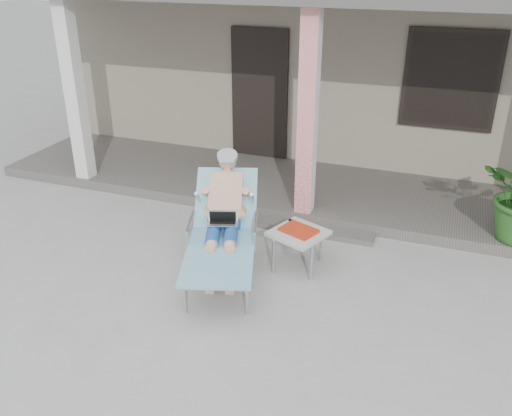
% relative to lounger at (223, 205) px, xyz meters
% --- Properties ---
extents(ground, '(60.00, 60.00, 0.00)m').
position_rel_lounger_xyz_m(ground, '(0.55, -0.70, -0.77)').
color(ground, '#9E9E99').
rests_on(ground, ground).
extents(house, '(10.40, 5.40, 3.30)m').
position_rel_lounger_xyz_m(house, '(0.55, 5.79, 0.89)').
color(house, gray).
rests_on(house, ground).
extents(porch_deck, '(10.00, 2.00, 0.15)m').
position_rel_lounger_xyz_m(porch_deck, '(0.55, 2.30, -0.70)').
color(porch_deck, '#605B56').
rests_on(porch_deck, ground).
extents(porch_step, '(2.00, 0.30, 0.07)m').
position_rel_lounger_xyz_m(porch_step, '(0.55, 1.15, -0.74)').
color(porch_step, '#605B56').
rests_on(porch_step, ground).
extents(lounger, '(1.27, 1.99, 1.25)m').
position_rel_lounger_xyz_m(lounger, '(0.00, 0.00, 0.00)').
color(lounger, '#B7B7BC').
rests_on(lounger, ground).
extents(side_table, '(0.72, 0.72, 0.49)m').
position_rel_lounger_xyz_m(side_table, '(0.81, 0.25, -0.36)').
color(side_table, '#B9B9B4').
rests_on(side_table, ground).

